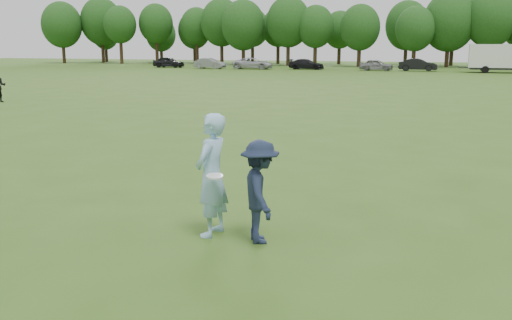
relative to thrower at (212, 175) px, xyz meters
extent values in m
plane|color=#355618|center=(0.54, 0.10, -1.01)|extent=(200.00, 200.00, 0.00)
imported|color=#97C7E9|center=(0.00, 0.00, 0.00)|extent=(0.53, 0.77, 2.03)
imported|color=#1B243B|center=(0.84, -0.04, -0.19)|extent=(1.05, 1.23, 1.65)
imported|color=black|center=(-33.58, 61.14, -0.26)|extent=(4.42, 1.82, 1.50)
imported|color=slate|center=(-26.49, 59.38, -0.31)|extent=(4.37, 1.85, 1.40)
imported|color=#B4B3B8|center=(-20.65, 60.27, -0.28)|extent=(5.51, 2.94, 1.47)
imported|color=black|center=(-13.78, 61.60, -0.35)|extent=(4.61, 1.94, 1.33)
imported|color=gray|center=(-4.76, 60.91, -0.32)|extent=(4.16, 1.84, 1.39)
imported|color=black|center=(0.16, 61.52, -0.26)|extent=(4.60, 1.74, 1.50)
cylinder|color=white|center=(0.19, -0.31, 0.07)|extent=(0.32, 0.32, 0.07)
cube|color=white|center=(9.76, 60.01, 0.89)|extent=(8.00, 2.50, 2.60)
cube|color=black|center=(9.76, 60.01, -0.51)|extent=(7.60, 2.30, 0.25)
cylinder|color=black|center=(7.56, 58.76, -0.61)|extent=(0.80, 0.25, 0.80)
cylinder|color=black|center=(7.56, 61.26, -0.61)|extent=(0.80, 0.25, 0.80)
cube|color=#333333|center=(5.36, 60.01, -0.46)|extent=(1.20, 0.15, 0.12)
cylinder|color=#332114|center=(-60.14, 72.30, 0.80)|extent=(0.56, 0.56, 3.63)
ellipsoid|color=#1A3D14|center=(-60.14, 72.30, 5.54)|extent=(6.88, 6.88, 7.91)
cylinder|color=#332114|center=(-54.97, 76.48, 1.05)|extent=(0.56, 0.56, 4.13)
ellipsoid|color=#1A3D14|center=(-54.97, 76.48, 6.20)|extent=(7.25, 7.25, 8.34)
cylinder|color=#332114|center=(-48.81, 72.87, 1.08)|extent=(0.56, 0.56, 4.18)
ellipsoid|color=#1A3D14|center=(-48.81, 72.87, 5.47)|extent=(5.42, 5.42, 6.23)
cylinder|color=#332114|center=(-43.94, 76.33, 1.12)|extent=(0.56, 0.56, 4.26)
ellipsoid|color=#1A3D14|center=(-43.94, 76.33, 5.71)|extent=(5.79, 5.79, 6.66)
cylinder|color=#332114|center=(-37.05, 77.89, 0.94)|extent=(0.56, 0.56, 3.91)
ellipsoid|color=#1A3D14|center=(-37.05, 77.89, 5.22)|extent=(5.47, 5.47, 6.29)
cylinder|color=#332114|center=(-31.75, 76.13, 0.90)|extent=(0.56, 0.56, 3.83)
ellipsoid|color=#1A3D14|center=(-31.75, 76.13, 5.69)|extent=(6.75, 6.75, 7.76)
cylinder|color=#332114|center=(-26.85, 73.17, 0.61)|extent=(0.56, 0.56, 3.25)
ellipsoid|color=#1A3D14|center=(-26.85, 73.17, 5.12)|extent=(6.76, 6.76, 7.78)
cylinder|color=#332114|center=(-19.69, 73.58, 0.84)|extent=(0.56, 0.56, 3.71)
ellipsoid|color=#1A3D14|center=(-19.69, 73.58, 5.53)|extent=(6.68, 6.68, 7.68)
cylinder|color=#332114|center=(-15.36, 73.19, 0.72)|extent=(0.56, 0.56, 3.46)
ellipsoid|color=#1A3D14|center=(-15.36, 73.19, 4.78)|extent=(5.49, 5.49, 6.31)
cylinder|color=#332114|center=(-8.78, 73.05, 0.56)|extent=(0.56, 0.56, 3.14)
ellipsoid|color=#1A3D14|center=(-8.78, 73.05, 4.58)|extent=(5.78, 5.78, 6.64)
cylinder|color=#332114|center=(-1.07, 72.79, 0.49)|extent=(0.56, 0.56, 3.01)
ellipsoid|color=#1A3D14|center=(-1.07, 72.79, 4.32)|extent=(5.46, 5.46, 6.28)
cylinder|color=#332114|center=(3.36, 75.18, 0.60)|extent=(0.56, 0.56, 3.23)
ellipsoid|color=#1A3D14|center=(3.36, 75.18, 5.31)|extent=(7.29, 7.29, 8.38)
cylinder|color=#332114|center=(8.78, 75.08, 0.87)|extent=(0.56, 0.56, 3.77)
ellipsoid|color=#1A3D14|center=(8.78, 75.08, 5.71)|extent=(6.95, 6.95, 8.00)
cylinder|color=#332114|center=(-57.72, 81.51, 0.47)|extent=(0.56, 0.56, 2.97)
ellipsoid|color=#1A3D14|center=(-57.72, 81.51, 4.02)|extent=(4.85, 4.85, 5.58)
cylinder|color=#332114|center=(-46.57, 82.63, 0.35)|extent=(0.56, 0.56, 2.73)
ellipsoid|color=#1A3D14|center=(-46.57, 82.63, 4.03)|extent=(5.45, 5.45, 6.27)
cylinder|color=#332114|center=(-39.01, 81.04, 0.61)|extent=(0.56, 0.56, 3.25)
ellipsoid|color=#1A3D14|center=(-39.01, 81.04, 4.66)|extent=(5.68, 5.68, 6.53)
cylinder|color=#332114|center=(-29.18, 84.03, 0.80)|extent=(0.56, 0.56, 3.62)
ellipsoid|color=#1A3D14|center=(-29.18, 84.03, 5.07)|extent=(5.80, 5.80, 6.67)
cylinder|color=#332114|center=(-23.70, 81.49, 0.79)|extent=(0.56, 0.56, 3.61)
ellipsoid|color=#1A3D14|center=(-23.70, 81.49, 4.97)|extent=(5.58, 5.58, 6.42)
cylinder|color=#332114|center=(-13.40, 82.03, 0.63)|extent=(0.56, 0.56, 3.29)
ellipsoid|color=#1A3D14|center=(-13.40, 82.03, 4.53)|extent=(5.30, 5.30, 6.09)
cylinder|color=#332114|center=(-2.96, 83.50, 0.63)|extent=(0.56, 0.56, 3.28)
ellipsoid|color=#1A3D14|center=(-2.96, 83.50, 5.15)|extent=(6.78, 6.78, 7.79)
cylinder|color=#332114|center=(3.99, 81.95, 0.54)|extent=(0.56, 0.56, 3.11)
ellipsoid|color=#1A3D14|center=(3.99, 81.95, 4.37)|extent=(5.34, 5.34, 6.14)
camera|label=1|loc=(3.49, -7.82, 2.07)|focal=38.00mm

